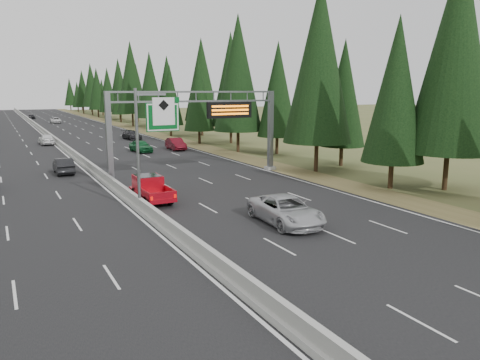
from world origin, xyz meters
The scene contains 15 objects.
road centered at (0.00, 80.00, 0.04)m, with size 32.00×260.00×0.08m, color black.
shoulder_right centered at (17.80, 80.00, 0.03)m, with size 3.60×260.00×0.06m, color olive.
median_barrier centered at (0.00, 80.00, 0.41)m, with size 0.70×260.00×0.85m.
sign_gantry centered at (8.92, 34.88, 5.27)m, with size 16.75×0.98×7.80m.
hov_sign_pole centered at (0.58, 24.97, 4.72)m, with size 2.80×0.50×8.00m.
tree_row_right centered at (21.85, 65.99, 8.93)m, with size 11.69×243.82×18.94m.
silver_minivan centered at (6.87, 17.88, 0.90)m, with size 2.72×5.90×1.64m, color #B3B4B8.
red_pickup centered at (1.50, 27.68, 1.05)m, with size 1.92×5.39×1.76m.
car_ahead_green centered at (8.44, 54.33, 0.86)m, with size 1.85×4.59×1.56m, color #145A2C.
car_ahead_dkred centered at (13.27, 54.50, 0.86)m, with size 1.66×4.76×1.57m, color #590C17.
car_ahead_dkgrey centered at (11.60, 70.66, 0.80)m, with size 2.02×4.96×1.44m, color black.
car_ahead_white centered at (5.30, 117.21, 0.78)m, with size 2.31×5.02×1.39m, color silver.
car_ahead_far centered at (1.50, 139.23, 0.72)m, with size 1.50×3.73×1.27m, color black.
car_onc_near centered at (-2.56, 42.24, 0.83)m, with size 1.58×4.52×1.49m, color black.
car_onc_white centered at (-1.50, 69.17, 0.87)m, with size 1.88×4.66×1.59m, color silver.
Camera 1 is at (-8.15, -4.80, 7.93)m, focal length 35.00 mm.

